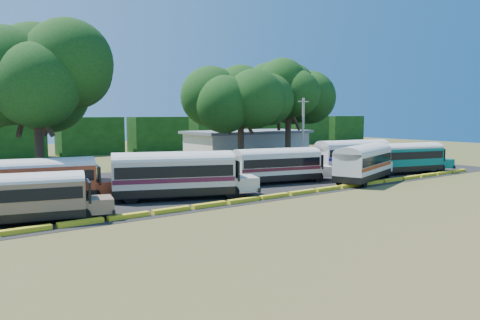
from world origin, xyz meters
TOP-DOWN VIEW (x-y plane):
  - ground at (0.00, 0.00)m, footprint 160.00×160.00m
  - asphalt_strip at (1.00, 12.00)m, footprint 64.00×24.00m
  - curb at (-0.00, 1.00)m, footprint 53.70×0.45m
  - terminal_building at (18.00, 30.00)m, footprint 19.00×9.00m
  - treeline_backdrop at (0.00, 48.00)m, footprint 130.00×4.00m
  - bus_beige at (-19.26, 3.28)m, footprint 9.62×4.51m
  - bus_red at (-16.78, 9.51)m, footprint 10.41×4.55m
  - bus_cream_west at (-7.84, 5.12)m, footprint 11.41×6.65m
  - bus_cream_east at (3.94, 6.75)m, footprint 10.43×4.68m
  - bus_white_red at (11.16, 2.54)m, footprint 11.21×6.30m
  - bus_white_blue at (17.41, 9.03)m, footprint 11.10×4.49m
  - bus_teal at (20.09, 3.82)m, footprint 10.55×4.89m
  - tree_west at (-14.74, 17.71)m, footprint 11.68×11.68m
  - tree_center at (10.00, 20.97)m, footprint 9.65×9.65m
  - tree_east at (18.90, 21.98)m, footprint 10.60×10.60m
  - utility_pole at (14.00, 13.94)m, footprint 1.60×0.30m

SIDE VIEW (x-z plane):
  - ground at x=0.00m, z-range 0.00..0.00m
  - asphalt_strip at x=1.00m, z-range 0.00..0.02m
  - curb at x=0.00m, z-range 0.00..0.30m
  - bus_beige at x=-19.26m, z-range 0.23..3.30m
  - bus_cream_east at x=3.94m, z-range 0.22..3.55m
  - bus_red at x=-16.78m, z-range 0.24..3.57m
  - bus_teal at x=20.09m, z-range 0.25..3.62m
  - bus_white_blue at x=17.41m, z-range 0.23..3.78m
  - terminal_building at x=18.00m, z-range 0.03..4.03m
  - bus_white_red at x=11.16m, z-range 0.24..3.84m
  - bus_cream_west at x=-7.84m, z-range 0.24..3.92m
  - treeline_backdrop at x=0.00m, z-range 0.00..6.00m
  - utility_pole at x=14.00m, z-range 0.11..8.52m
  - tree_center at x=10.00m, z-range 2.72..15.34m
  - tree_east at x=18.90m, z-range 2.87..16.47m
  - tree_west at x=-14.74m, z-range 2.92..17.40m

